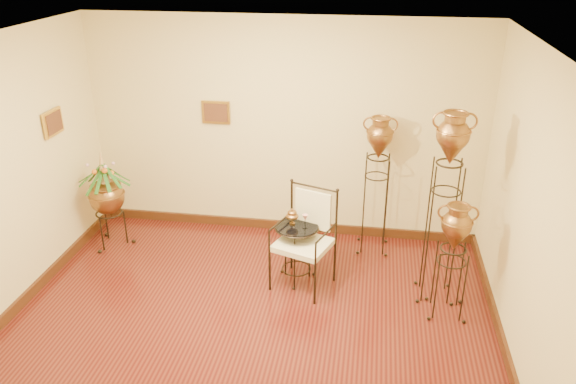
# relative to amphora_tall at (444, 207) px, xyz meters

# --- Properties ---
(ground) EXTENTS (5.00, 5.00, 0.00)m
(ground) POSITION_rel_amphora_tall_xyz_m (-1.89, -1.23, -1.08)
(ground) COLOR #581F14
(ground) RESTS_ON ground
(room_shell) EXTENTS (5.02, 5.02, 2.81)m
(room_shell) POSITION_rel_amphora_tall_xyz_m (-1.89, -1.22, 0.65)
(room_shell) COLOR beige
(room_shell) RESTS_ON ground
(amphora_tall) EXTENTS (0.54, 0.54, 2.11)m
(amphora_tall) POSITION_rel_amphora_tall_xyz_m (0.00, 0.00, 0.00)
(amphora_tall) COLOR black
(amphora_tall) RESTS_ON ground
(amphora_mid) EXTENTS (0.45, 0.45, 1.75)m
(amphora_mid) POSITION_rel_amphora_tall_xyz_m (-0.69, 0.92, -0.19)
(amphora_mid) COLOR black
(amphora_mid) RESTS_ON ground
(amphora_short) EXTENTS (0.40, 0.40, 1.27)m
(amphora_short) POSITION_rel_amphora_tall_xyz_m (0.10, -0.29, -0.45)
(amphora_short) COLOR black
(amphora_short) RESTS_ON ground
(planter_urn) EXTENTS (0.92, 0.92, 1.29)m
(planter_urn) POSITION_rel_amphora_tall_xyz_m (-3.99, 0.51, -0.36)
(planter_urn) COLOR black
(planter_urn) RESTS_ON ground
(armchair) EXTENTS (0.80, 0.78, 1.14)m
(armchair) POSITION_rel_amphora_tall_xyz_m (-1.45, -0.04, -0.51)
(armchair) COLOR black
(armchair) RESTS_ON ground
(side_table) EXTENTS (0.58, 0.58, 0.87)m
(side_table) POSITION_rel_amphora_tall_xyz_m (-1.54, 0.07, -0.72)
(side_table) COLOR black
(side_table) RESTS_ON ground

